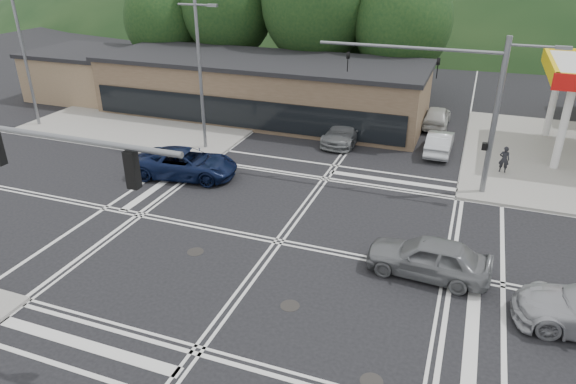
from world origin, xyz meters
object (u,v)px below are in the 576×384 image
(car_blue_west, at_px, (186,163))
(pedestrian, at_px, (504,159))
(car_queue_a, at_px, (440,142))
(car_grey_center, at_px, (428,257))
(car_queue_b, at_px, (437,116))
(car_northbound, at_px, (346,131))

(car_blue_west, distance_m, pedestrian, 17.80)
(car_queue_a, bearing_deg, car_blue_west, 34.60)
(car_grey_center, relative_size, car_queue_b, 1.08)
(car_blue_west, relative_size, car_northbound, 1.13)
(car_northbound, relative_size, pedestrian, 3.31)
(car_queue_a, distance_m, pedestrian, 4.32)
(car_queue_b, bearing_deg, car_blue_west, 48.99)
(pedestrian, bearing_deg, car_grey_center, 77.86)
(car_blue_west, xyz_separation_m, car_grey_center, (13.75, -5.10, 0.01))
(car_grey_center, bearing_deg, car_northbound, -150.08)
(car_grey_center, distance_m, car_northbound, 15.37)
(car_queue_a, relative_size, car_queue_b, 0.96)
(car_queue_b, height_order, pedestrian, pedestrian)
(car_grey_center, relative_size, car_queue_a, 1.12)
(car_blue_west, bearing_deg, pedestrian, -77.26)
(pedestrian, bearing_deg, car_queue_a, -29.42)
(car_blue_west, distance_m, car_northbound, 11.07)
(car_blue_west, distance_m, car_queue_b, 18.54)
(car_grey_center, distance_m, car_queue_b, 19.13)
(car_queue_b, relative_size, car_northbound, 0.86)
(car_grey_center, relative_size, car_northbound, 0.93)
(car_blue_west, distance_m, car_grey_center, 14.66)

